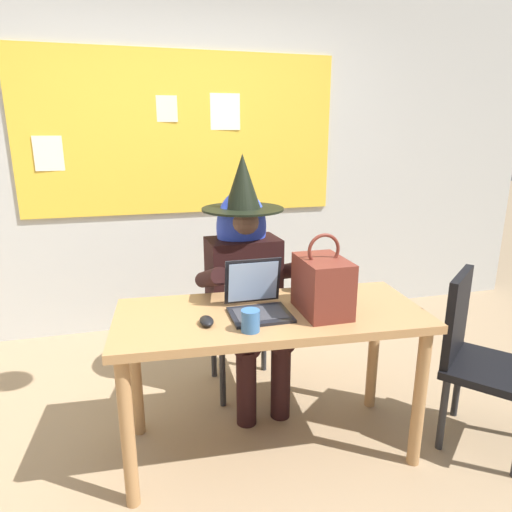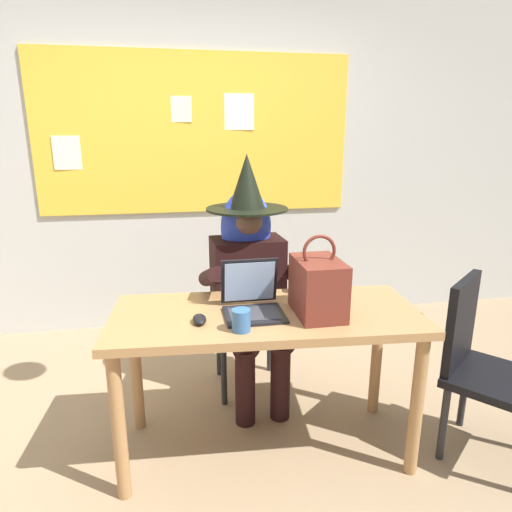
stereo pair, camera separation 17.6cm
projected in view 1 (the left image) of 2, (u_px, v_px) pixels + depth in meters
ground_plane at (234, 466)px, 2.15m from camera, size 24.00×24.00×0.00m
wall_back_bulletin at (183, 150)px, 3.46m from camera, size 6.27×1.90×2.84m
desk_main at (271, 332)px, 2.12m from camera, size 1.48×0.71×0.75m
chair_at_desk at (242, 309)px, 2.78m from camera, size 0.43×0.43×0.89m
person_costumed at (246, 270)px, 2.59m from camera, size 0.62×0.71×1.45m
laptop at (257, 301)px, 2.07m from camera, size 0.27×0.28×0.24m
computer_mouse at (207, 321)px, 1.94m from camera, size 0.06×0.11×0.03m
handbag at (322, 285)px, 2.05m from camera, size 0.20×0.30×0.38m
coffee_mug at (250, 321)px, 1.87m from camera, size 0.08×0.08×0.09m
chair_extra_corner at (476, 352)px, 2.23m from camera, size 0.59×0.59×0.89m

